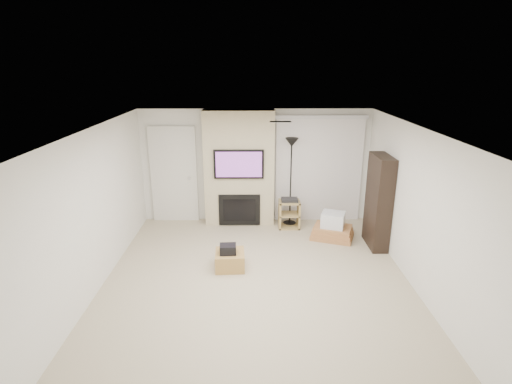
{
  "coord_description": "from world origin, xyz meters",
  "views": [
    {
      "loc": [
        -0.06,
        -5.8,
        3.43
      ],
      "look_at": [
        0.0,
        1.2,
        1.15
      ],
      "focal_mm": 28.0,
      "sensor_mm": 36.0,
      "label": 1
    }
  ],
  "objects_px": {
    "floor_lamp": "(291,157)",
    "box_stack": "(333,228)",
    "av_stand": "(289,212)",
    "ottoman": "(230,260)",
    "bookshelf": "(379,202)"
  },
  "relations": [
    {
      "from": "av_stand",
      "to": "bookshelf",
      "type": "distance_m",
      "value": 1.93
    },
    {
      "from": "box_stack",
      "to": "av_stand",
      "type": "bearing_deg",
      "value": 145.87
    },
    {
      "from": "floor_lamp",
      "to": "box_stack",
      "type": "xyz_separation_m",
      "value": [
        0.81,
        -0.75,
        -1.31
      ]
    },
    {
      "from": "floor_lamp",
      "to": "bookshelf",
      "type": "distance_m",
      "value": 2.02
    },
    {
      "from": "ottoman",
      "to": "bookshelf",
      "type": "distance_m",
      "value": 3.04
    },
    {
      "from": "bookshelf",
      "to": "av_stand",
      "type": "bearing_deg",
      "value": 150.59
    },
    {
      "from": "floor_lamp",
      "to": "box_stack",
      "type": "distance_m",
      "value": 1.71
    },
    {
      "from": "box_stack",
      "to": "bookshelf",
      "type": "xyz_separation_m",
      "value": [
        0.77,
        -0.34,
        0.69
      ]
    },
    {
      "from": "floor_lamp",
      "to": "box_stack",
      "type": "bearing_deg",
      "value": -42.82
    },
    {
      "from": "av_stand",
      "to": "box_stack",
      "type": "relative_size",
      "value": 0.68
    },
    {
      "from": "ottoman",
      "to": "bookshelf",
      "type": "height_order",
      "value": "bookshelf"
    },
    {
      "from": "floor_lamp",
      "to": "box_stack",
      "type": "height_order",
      "value": "floor_lamp"
    },
    {
      "from": "ottoman",
      "to": "box_stack",
      "type": "bearing_deg",
      "value": 31.48
    },
    {
      "from": "ottoman",
      "to": "floor_lamp",
      "type": "height_order",
      "value": "floor_lamp"
    },
    {
      "from": "ottoman",
      "to": "av_stand",
      "type": "bearing_deg",
      "value": 56.68
    }
  ]
}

